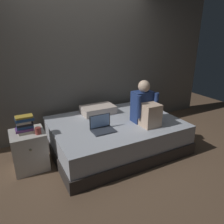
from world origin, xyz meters
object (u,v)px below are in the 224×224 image
nightstand (29,150)px  book_stack (25,124)px  person_sitting (145,107)px  mug (38,131)px  pillow (98,110)px  laptop (102,127)px  bed (115,135)px

nightstand → book_stack: size_ratio=2.21×
person_sitting → mug: size_ratio=7.28×
pillow → mug: size_ratio=6.22×
person_sitting → book_stack: person_sitting is taller
person_sitting → mug: bearing=171.8°
person_sitting → laptop: person_sitting is taller
person_sitting → pillow: size_ratio=1.17×
person_sitting → pillow: 0.87m
person_sitting → pillow: (-0.46, 0.71, -0.19)m
bed → pillow: (-0.09, 0.45, 0.30)m
bed → person_sitting: (0.37, -0.26, 0.49)m
pillow → nightstand: bearing=-162.9°
person_sitting → book_stack: bearing=168.5°
person_sitting → nightstand: bearing=168.4°
laptop → pillow: 0.70m
pillow → laptop: bearing=-109.7°
nightstand → laptop: (0.97, -0.28, 0.26)m
person_sitting → laptop: bearing=175.2°
pillow → mug: bearing=-155.5°
bed → book_stack: (-1.31, 0.08, 0.43)m
person_sitting → book_stack: 1.72m
bed → mug: size_ratio=22.22×
pillow → book_stack: size_ratio=2.30×
person_sitting → pillow: person_sitting is taller
nightstand → mug: (0.13, -0.12, 0.31)m
laptop → mug: size_ratio=3.56×
bed → mug: 1.22m
mug → nightstand: bearing=137.3°
pillow → book_stack: book_stack is taller
bed → laptop: size_ratio=6.25×
nightstand → laptop: bearing=-16.3°
book_stack → mug: size_ratio=2.71×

